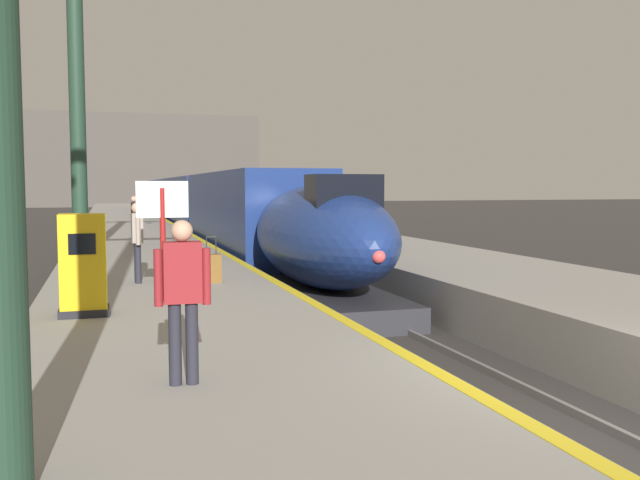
{
  "coord_description": "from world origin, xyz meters",
  "views": [
    {
      "loc": [
        -5.18,
        -6.41,
        3.08
      ],
      "look_at": [
        -0.32,
        9.3,
        1.8
      ],
      "focal_mm": 38.83,
      "sensor_mm": 36.0,
      "label": 1
    }
  ],
  "objects_px": {
    "passenger_mid_platform": "(134,216)",
    "departure_info_board": "(163,216)",
    "passenger_far_waiting": "(183,289)",
    "ticket_machine_yellow": "(83,269)",
    "passenger_near_edge": "(137,236)",
    "rolling_suitcase": "(211,268)",
    "highspeed_train_main": "(199,206)",
    "station_column_mid": "(76,68)"
  },
  "relations": [
    {
      "from": "ticket_machine_yellow",
      "to": "departure_info_board",
      "type": "bearing_deg",
      "value": 37.93
    },
    {
      "from": "highspeed_train_main",
      "to": "station_column_mid",
      "type": "height_order",
      "value": "station_column_mid"
    },
    {
      "from": "passenger_far_waiting",
      "to": "departure_info_board",
      "type": "height_order",
      "value": "departure_info_board"
    },
    {
      "from": "passenger_far_waiting",
      "to": "ticket_machine_yellow",
      "type": "bearing_deg",
      "value": 104.12
    },
    {
      "from": "departure_info_board",
      "to": "passenger_near_edge",
      "type": "bearing_deg",
      "value": 97.61
    },
    {
      "from": "ticket_machine_yellow",
      "to": "departure_info_board",
      "type": "xyz_separation_m",
      "value": [
        1.31,
        1.02,
        0.77
      ]
    },
    {
      "from": "passenger_far_waiting",
      "to": "rolling_suitcase",
      "type": "height_order",
      "value": "passenger_far_waiting"
    },
    {
      "from": "station_column_mid",
      "to": "ticket_machine_yellow",
      "type": "bearing_deg",
      "value": -87.87
    },
    {
      "from": "departure_info_board",
      "to": "rolling_suitcase",
      "type": "bearing_deg",
      "value": 61.18
    },
    {
      "from": "passenger_near_edge",
      "to": "ticket_machine_yellow",
      "type": "bearing_deg",
      "value": -105.35
    },
    {
      "from": "ticket_machine_yellow",
      "to": "departure_info_board",
      "type": "relative_size",
      "value": 0.75
    },
    {
      "from": "passenger_mid_platform",
      "to": "departure_info_board",
      "type": "bearing_deg",
      "value": -89.98
    },
    {
      "from": "passenger_mid_platform",
      "to": "ticket_machine_yellow",
      "type": "height_order",
      "value": "passenger_mid_platform"
    },
    {
      "from": "station_column_mid",
      "to": "rolling_suitcase",
      "type": "bearing_deg",
      "value": -65.96
    },
    {
      "from": "passenger_far_waiting",
      "to": "rolling_suitcase",
      "type": "distance_m",
      "value": 7.6
    },
    {
      "from": "rolling_suitcase",
      "to": "ticket_machine_yellow",
      "type": "height_order",
      "value": "ticket_machine_yellow"
    },
    {
      "from": "passenger_far_waiting",
      "to": "departure_info_board",
      "type": "distance_m",
      "value": 5.38
    },
    {
      "from": "passenger_mid_platform",
      "to": "departure_info_board",
      "type": "relative_size",
      "value": 0.8
    },
    {
      "from": "passenger_near_edge",
      "to": "passenger_mid_platform",
      "type": "xyz_separation_m",
      "value": [
        0.33,
        10.18,
        0.0
      ]
    },
    {
      "from": "rolling_suitcase",
      "to": "highspeed_train_main",
      "type": "bearing_deg",
      "value": 83.31
    },
    {
      "from": "rolling_suitcase",
      "to": "ticket_machine_yellow",
      "type": "bearing_deg",
      "value": -128.33
    },
    {
      "from": "passenger_mid_platform",
      "to": "passenger_near_edge",
      "type": "bearing_deg",
      "value": -91.86
    },
    {
      "from": "station_column_mid",
      "to": "rolling_suitcase",
      "type": "xyz_separation_m",
      "value": [
        2.81,
        -6.29,
        -5.02
      ]
    },
    {
      "from": "station_column_mid",
      "to": "passenger_mid_platform",
      "type": "height_order",
      "value": "station_column_mid"
    },
    {
      "from": "passenger_near_edge",
      "to": "departure_info_board",
      "type": "relative_size",
      "value": 0.8
    },
    {
      "from": "passenger_mid_platform",
      "to": "passenger_far_waiting",
      "type": "distance_m",
      "value": 18.05
    },
    {
      "from": "highspeed_train_main",
      "to": "passenger_near_edge",
      "type": "height_order",
      "value": "highspeed_train_main"
    },
    {
      "from": "rolling_suitcase",
      "to": "station_column_mid",
      "type": "bearing_deg",
      "value": 114.04
    },
    {
      "from": "station_column_mid",
      "to": "passenger_far_waiting",
      "type": "bearing_deg",
      "value": -84.01
    },
    {
      "from": "rolling_suitcase",
      "to": "ticket_machine_yellow",
      "type": "relative_size",
      "value": 0.61
    },
    {
      "from": "highspeed_train_main",
      "to": "passenger_mid_platform",
      "type": "xyz_separation_m",
      "value": [
        -4.25,
        -15.78,
        0.09
      ]
    },
    {
      "from": "passenger_far_waiting",
      "to": "rolling_suitcase",
      "type": "relative_size",
      "value": 1.72
    },
    {
      "from": "passenger_mid_platform",
      "to": "rolling_suitcase",
      "type": "distance_m",
      "value": 10.69
    },
    {
      "from": "departure_info_board",
      "to": "passenger_far_waiting",
      "type": "bearing_deg",
      "value": -92.33
    },
    {
      "from": "rolling_suitcase",
      "to": "departure_info_board",
      "type": "relative_size",
      "value": 0.46
    },
    {
      "from": "station_column_mid",
      "to": "rolling_suitcase",
      "type": "relative_size",
      "value": 8.96
    },
    {
      "from": "station_column_mid",
      "to": "passenger_far_waiting",
      "type": "height_order",
      "value": "station_column_mid"
    },
    {
      "from": "departure_info_board",
      "to": "highspeed_train_main",
      "type": "bearing_deg",
      "value": 81.53
    },
    {
      "from": "passenger_near_edge",
      "to": "rolling_suitcase",
      "type": "distance_m",
      "value": 1.69
    },
    {
      "from": "ticket_machine_yellow",
      "to": "departure_info_board",
      "type": "height_order",
      "value": "departure_info_board"
    },
    {
      "from": "highspeed_train_main",
      "to": "departure_info_board",
      "type": "distance_m",
      "value": 28.79
    },
    {
      "from": "passenger_far_waiting",
      "to": "rolling_suitcase",
      "type": "bearing_deg",
      "value": 79.6
    }
  ]
}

